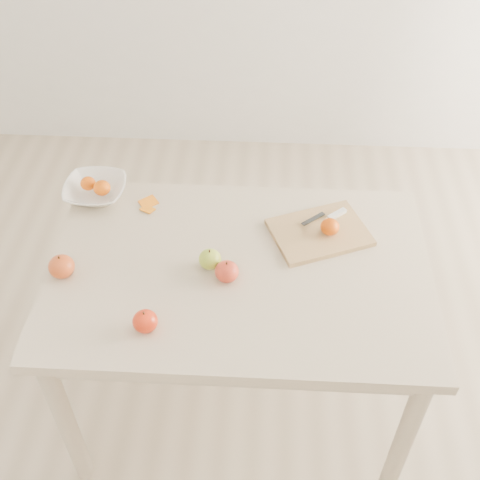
{
  "coord_description": "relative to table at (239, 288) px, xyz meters",
  "views": [
    {
      "loc": [
        0.07,
        -1.29,
        2.12
      ],
      "look_at": [
        0.0,
        0.05,
        0.82
      ],
      "focal_mm": 45.0,
      "sensor_mm": 36.0,
      "label": 1
    }
  ],
  "objects": [
    {
      "name": "orange_peel_a",
      "position": [
        -0.33,
        0.29,
        0.1
      ],
      "size": [
        0.07,
        0.07,
        0.01
      ],
      "primitive_type": "cube",
      "rotation": [
        0.21,
        0.0,
        0.71
      ],
      "color": "orange",
      "rests_on": "table"
    },
    {
      "name": "paring_knife",
      "position": [
        0.3,
        0.23,
        0.12
      ],
      "size": [
        0.16,
        0.09,
        0.01
      ],
      "color": "white",
      "rests_on": "cutting_board"
    },
    {
      "name": "apple_red_d",
      "position": [
        -0.54,
        -0.06,
        0.13
      ],
      "size": [
        0.08,
        0.08,
        0.07
      ],
      "primitive_type": "ellipsoid",
      "color": "#9B1706",
      "rests_on": "table"
    },
    {
      "name": "ground",
      "position": [
        0.0,
        0.0,
        -0.65
      ],
      "size": [
        3.5,
        3.5,
        0.0
      ],
      "primitive_type": "plane",
      "color": "#C6B293",
      "rests_on": "ground"
    },
    {
      "name": "board_tangerine",
      "position": [
        0.29,
        0.15,
        0.14
      ],
      "size": [
        0.06,
        0.06,
        0.05
      ],
      "primitive_type": "ellipsoid",
      "color": "#D85707",
      "rests_on": "cutting_board"
    },
    {
      "name": "apple_green",
      "position": [
        -0.09,
        -0.0,
        0.13
      ],
      "size": [
        0.07,
        0.07,
        0.06
      ],
      "primitive_type": "ellipsoid",
      "color": "olive",
      "rests_on": "table"
    },
    {
      "name": "apple_red_e",
      "position": [
        -0.03,
        -0.05,
        0.13
      ],
      "size": [
        0.07,
        0.07,
        0.07
      ],
      "primitive_type": "ellipsoid",
      "color": "maroon",
      "rests_on": "table"
    },
    {
      "name": "fruit_bowl",
      "position": [
        -0.52,
        0.32,
        0.13
      ],
      "size": [
        0.22,
        0.22,
        0.05
      ],
      "primitive_type": "imported",
      "color": "white",
      "rests_on": "table"
    },
    {
      "name": "bowl_tangerine_far",
      "position": [
        -0.49,
        0.3,
        0.15
      ],
      "size": [
        0.06,
        0.06,
        0.05
      ],
      "primitive_type": "ellipsoid",
      "color": "orange",
      "rests_on": "fruit_bowl"
    },
    {
      "name": "orange_peel_b",
      "position": [
        -0.33,
        0.25,
        0.1
      ],
      "size": [
        0.06,
        0.05,
        0.01
      ],
      "primitive_type": "cube",
      "rotation": [
        -0.14,
        0.0,
        -0.49
      ],
      "color": "orange",
      "rests_on": "table"
    },
    {
      "name": "bowl_tangerine_near",
      "position": [
        -0.55,
        0.33,
        0.15
      ],
      "size": [
        0.05,
        0.05,
        0.05
      ],
      "primitive_type": "ellipsoid",
      "color": "#DC5807",
      "rests_on": "fruit_bowl"
    },
    {
      "name": "cutting_board",
      "position": [
        0.26,
        0.16,
        0.11
      ],
      "size": [
        0.37,
        0.32,
        0.02
      ],
      "primitive_type": "cube",
      "rotation": [
        0.0,
        0.0,
        0.39
      ],
      "color": "tan",
      "rests_on": "table"
    },
    {
      "name": "apple_red_c",
      "position": [
        -0.25,
        -0.25,
        0.13
      ],
      "size": [
        0.07,
        0.07,
        0.06
      ],
      "primitive_type": "ellipsoid",
      "color": "#A80701",
      "rests_on": "table"
    },
    {
      "name": "table",
      "position": [
        0.0,
        0.0,
        0.0
      ],
      "size": [
        1.2,
        0.8,
        0.75
      ],
      "color": "beige",
      "rests_on": "ground"
    }
  ]
}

